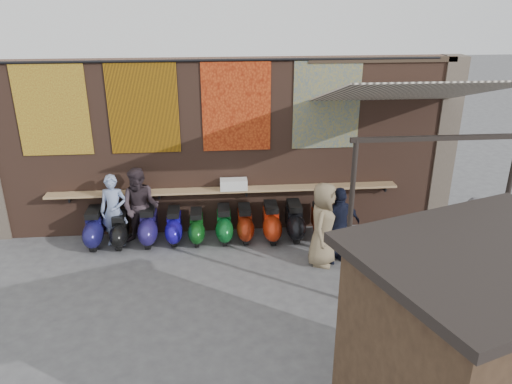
% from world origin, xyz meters
% --- Properties ---
extents(ground, '(70.00, 70.00, 0.00)m').
position_xyz_m(ground, '(0.00, 0.00, 0.00)').
color(ground, '#474749').
rests_on(ground, ground).
extents(brick_wall, '(10.00, 0.40, 4.00)m').
position_xyz_m(brick_wall, '(0.00, 2.70, 2.00)').
color(brick_wall, brown).
rests_on(brick_wall, ground).
extents(pier_right, '(0.50, 0.50, 4.00)m').
position_xyz_m(pier_right, '(5.20, 2.70, 2.00)').
color(pier_right, '#4C4238').
rests_on(pier_right, ground).
extents(eating_counter, '(8.00, 0.32, 0.05)m').
position_xyz_m(eating_counter, '(0.00, 2.33, 1.10)').
color(eating_counter, '#9E7A51').
rests_on(eating_counter, brick_wall).
extents(shelf_box, '(0.61, 0.28, 0.24)m').
position_xyz_m(shelf_box, '(0.20, 2.30, 1.25)').
color(shelf_box, white).
rests_on(shelf_box, eating_counter).
extents(tapestry_redgold, '(1.50, 0.02, 2.00)m').
position_xyz_m(tapestry_redgold, '(-3.60, 2.48, 3.00)').
color(tapestry_redgold, maroon).
rests_on(tapestry_redgold, brick_wall).
extents(tapestry_sun, '(1.50, 0.02, 2.00)m').
position_xyz_m(tapestry_sun, '(-1.70, 2.48, 3.00)').
color(tapestry_sun, '#BC740B').
rests_on(tapestry_sun, brick_wall).
extents(tapestry_orange, '(1.50, 0.02, 2.00)m').
position_xyz_m(tapestry_orange, '(0.30, 2.48, 3.00)').
color(tapestry_orange, '#BF4417').
rests_on(tapestry_orange, brick_wall).
extents(tapestry_multi, '(1.50, 0.02, 2.00)m').
position_xyz_m(tapestry_multi, '(2.30, 2.48, 3.00)').
color(tapestry_multi, navy).
rests_on(tapestry_multi, brick_wall).
extents(hang_rail, '(9.50, 0.06, 0.06)m').
position_xyz_m(hang_rail, '(0.00, 2.47, 3.98)').
color(hang_rail, black).
rests_on(hang_rail, brick_wall).
extents(scooter_stool_0, '(0.40, 0.89, 0.84)m').
position_xyz_m(scooter_stool_0, '(-2.93, 2.00, 0.42)').
color(scooter_stool_0, '#171550').
rests_on(scooter_stool_0, ground).
extents(scooter_stool_1, '(0.35, 0.78, 0.74)m').
position_xyz_m(scooter_stool_1, '(-2.37, 1.95, 0.37)').
color(scooter_stool_1, black).
rests_on(scooter_stool_1, ground).
extents(scooter_stool_2, '(0.40, 0.89, 0.85)m').
position_xyz_m(scooter_stool_2, '(-1.74, 2.01, 0.42)').
color(scooter_stool_2, navy).
rests_on(scooter_stool_2, ground).
extents(scooter_stool_3, '(0.36, 0.80, 0.76)m').
position_xyz_m(scooter_stool_3, '(-1.18, 2.02, 0.38)').
color(scooter_stool_3, '#1A0E9D').
rests_on(scooter_stool_3, ground).
extents(scooter_stool_4, '(0.35, 0.77, 0.73)m').
position_xyz_m(scooter_stool_4, '(-0.67, 1.96, 0.37)').
color(scooter_stool_4, '#0D4514').
rests_on(scooter_stool_4, ground).
extents(scooter_stool_5, '(0.37, 0.83, 0.79)m').
position_xyz_m(scooter_stool_5, '(-0.05, 1.98, 0.39)').
color(scooter_stool_5, '#0B531F').
rests_on(scooter_stool_5, ground).
extents(scooter_stool_6, '(0.37, 0.82, 0.78)m').
position_xyz_m(scooter_stool_6, '(0.43, 2.00, 0.39)').
color(scooter_stool_6, maroon).
rests_on(scooter_stool_6, ground).
extents(scooter_stool_7, '(0.39, 0.88, 0.83)m').
position_xyz_m(scooter_stool_7, '(1.03, 1.95, 0.42)').
color(scooter_stool_7, '#B4280D').
rests_on(scooter_stool_7, ground).
extents(scooter_stool_8, '(0.40, 0.89, 0.84)m').
position_xyz_m(scooter_stool_8, '(1.57, 1.96, 0.42)').
color(scooter_stool_8, black).
rests_on(scooter_stool_8, ground).
extents(scooter_stool_9, '(0.35, 0.78, 0.74)m').
position_xyz_m(scooter_stool_9, '(2.17, 2.00, 0.37)').
color(scooter_stool_9, maroon).
rests_on(scooter_stool_9, ground).
extents(diner_left, '(0.63, 0.44, 1.65)m').
position_xyz_m(diner_left, '(-2.47, 2.00, 0.83)').
color(diner_left, '#7F90B9').
rests_on(diner_left, ground).
extents(diner_right, '(0.99, 0.84, 1.79)m').
position_xyz_m(diner_right, '(-1.88, 2.00, 0.89)').
color(diner_right, '#31262C').
rests_on(diner_right, ground).
extents(shopper_navy, '(1.06, 0.72, 1.68)m').
position_xyz_m(shopper_navy, '(2.30, 0.80, 0.84)').
color(shopper_navy, black).
rests_on(shopper_navy, ground).
extents(shopper_grey, '(1.18, 1.00, 1.58)m').
position_xyz_m(shopper_grey, '(4.90, 0.26, 0.79)').
color(shopper_grey, slate).
rests_on(shopper_grey, ground).
extents(shopper_tan, '(0.90, 1.04, 1.80)m').
position_xyz_m(shopper_tan, '(1.96, 0.77, 0.90)').
color(shopper_tan, '#827053').
rests_on(shopper_tan, ground).
extents(market_stall, '(3.02, 2.63, 2.74)m').
position_xyz_m(market_stall, '(2.66, -3.97, 1.37)').
color(market_stall, black).
rests_on(market_stall, ground).
extents(stall_roof, '(3.40, 2.99, 0.12)m').
position_xyz_m(stall_roof, '(2.66, -3.97, 2.80)').
color(stall_roof, black).
rests_on(stall_roof, market_stall).
extents(stall_sign, '(1.15, 0.43, 0.50)m').
position_xyz_m(stall_sign, '(2.34, -3.04, 1.99)').
color(stall_sign, gold).
rests_on(stall_sign, market_stall).
extents(stall_shelf, '(2.02, 0.78, 0.06)m').
position_xyz_m(stall_shelf, '(2.34, -3.04, 1.00)').
color(stall_shelf, '#473321').
rests_on(stall_shelf, market_stall).
extents(awning_canvas, '(3.20, 3.28, 0.97)m').
position_xyz_m(awning_canvas, '(3.50, 0.90, 3.55)').
color(awning_canvas, beige).
rests_on(awning_canvas, brick_wall).
extents(awning_ledger, '(3.30, 0.08, 0.12)m').
position_xyz_m(awning_ledger, '(3.50, 2.49, 3.95)').
color(awning_ledger, '#33261C').
rests_on(awning_ledger, brick_wall).
extents(awning_header, '(3.00, 0.08, 0.08)m').
position_xyz_m(awning_header, '(3.50, -0.60, 3.08)').
color(awning_header, black).
rests_on(awning_header, awning_post_left).
extents(awning_post_left, '(0.09, 0.09, 3.10)m').
position_xyz_m(awning_post_left, '(2.10, -0.60, 1.55)').
color(awning_post_left, black).
rests_on(awning_post_left, ground).
extents(awning_post_right, '(0.09, 0.09, 3.10)m').
position_xyz_m(awning_post_right, '(4.90, -0.60, 1.55)').
color(awning_post_right, black).
rests_on(awning_post_right, ground).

